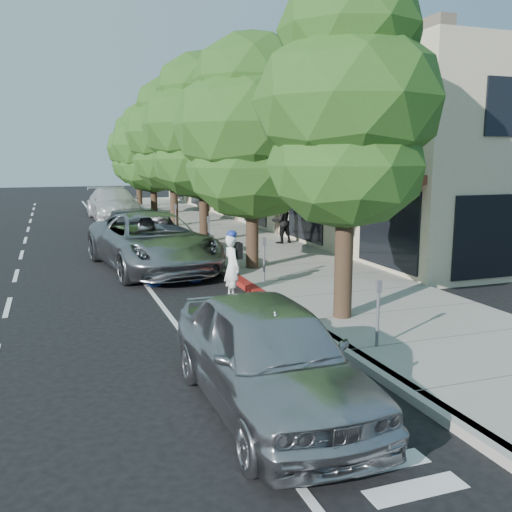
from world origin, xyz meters
name	(u,v)px	position (x,y,z in m)	size (l,w,h in m)	color
ground	(272,305)	(0.00, 0.00, 0.00)	(120.00, 120.00, 0.00)	black
sidewalk	(252,249)	(2.30, 8.00, 0.07)	(4.60, 56.00, 0.15)	gray
curb	(195,252)	(0.00, 8.00, 0.07)	(0.30, 56.00, 0.15)	#9E998E
curb_red_segment	(258,293)	(0.00, 1.00, 0.07)	(0.32, 4.00, 0.15)	maroon
storefront_building	(312,159)	(9.60, 18.00, 3.50)	(10.00, 36.00, 7.00)	beige
street_tree_0	(348,107)	(0.90, -2.00, 4.67)	(4.03, 4.03, 7.40)	black
street_tree_1	(252,129)	(0.90, 4.00, 4.48)	(4.87, 4.87, 7.39)	black
street_tree_2	(203,128)	(0.90, 10.00, 4.77)	(4.94, 4.94, 7.79)	black
street_tree_3	(172,135)	(0.90, 16.00, 4.68)	(4.79, 4.79, 7.63)	black
street_tree_4	(152,147)	(0.90, 22.00, 4.19)	(4.92, 4.92, 7.01)	black
street_tree_5	(138,149)	(0.90, 28.00, 4.11)	(4.35, 4.35, 6.75)	black
cyclist	(232,266)	(-0.70, 1.05, 0.83)	(0.61, 0.40, 1.66)	white
bicycle	(175,269)	(-1.80, 3.00, 0.48)	(0.64, 1.84, 0.97)	navy
silver_suv	(152,242)	(-2.02, 5.50, 0.92)	(3.05, 6.62, 1.84)	#98999D
dark_sedan	(137,231)	(-1.90, 9.71, 0.76)	(1.60, 4.60, 1.51)	black
white_pickup	(114,204)	(-1.61, 21.00, 0.93)	(2.59, 6.38, 1.85)	silver
dark_suv_far	(115,203)	(-1.33, 23.10, 0.81)	(1.91, 4.75, 1.62)	black
near_car_a	(269,355)	(-2.20, -5.50, 0.83)	(1.95, 4.85, 1.65)	#ABAAAF
pedestrian	(281,221)	(3.74, 8.49, 1.04)	(0.87, 0.68, 1.79)	black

